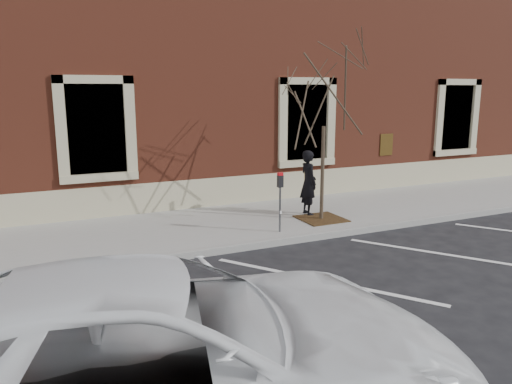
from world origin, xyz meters
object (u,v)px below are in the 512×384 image
sapling (324,100)px  white_truck (161,357)px  man (308,183)px  parking_meter (280,191)px

sapling → white_truck: size_ratio=0.68×
sapling → white_truck: (-5.61, -6.02, -2.25)m
man → parking_meter: 1.81m
parking_meter → man: bearing=47.6°
sapling → white_truck: sapling is taller
white_truck → sapling: bearing=-28.9°
man → white_truck: size_ratio=0.27×
sapling → man: bearing=95.6°
parking_meter → white_truck: 6.87m
man → sapling: size_ratio=0.40×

